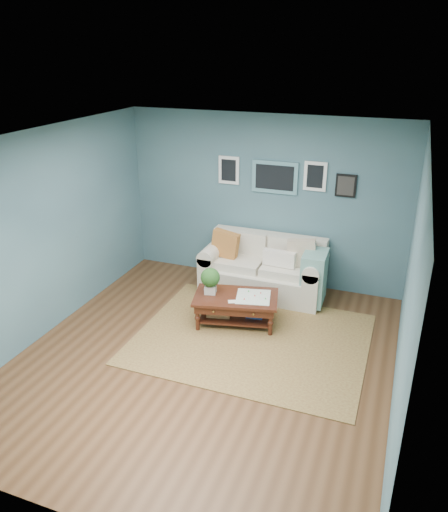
% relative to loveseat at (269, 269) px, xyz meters
% --- Properties ---
extents(room_shell, '(5.00, 5.02, 2.70)m').
position_rel_loveseat_xyz_m(room_shell, '(-0.24, -1.97, 0.96)').
color(room_shell, brown).
rests_on(room_shell, ground).
extents(area_rug, '(3.00, 2.40, 0.01)m').
position_rel_loveseat_xyz_m(area_rug, '(0.17, -1.39, -0.40)').
color(area_rug, brown).
rests_on(area_rug, ground).
extents(loveseat, '(1.93, 0.88, 0.99)m').
position_rel_loveseat_xyz_m(loveseat, '(0.00, 0.00, 0.00)').
color(loveseat, silver).
rests_on(loveseat, ground).
extents(coffee_table, '(1.27, 0.91, 0.80)m').
position_rel_loveseat_xyz_m(coffee_table, '(-0.23, -1.09, -0.05)').
color(coffee_table, black).
rests_on(coffee_table, ground).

